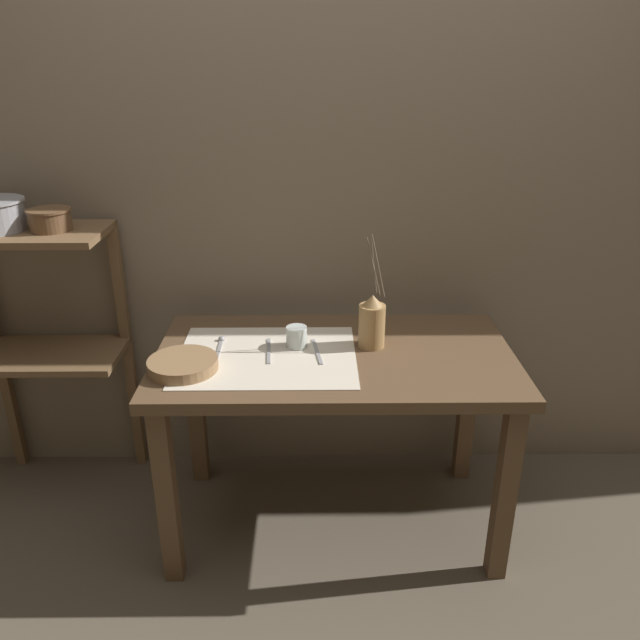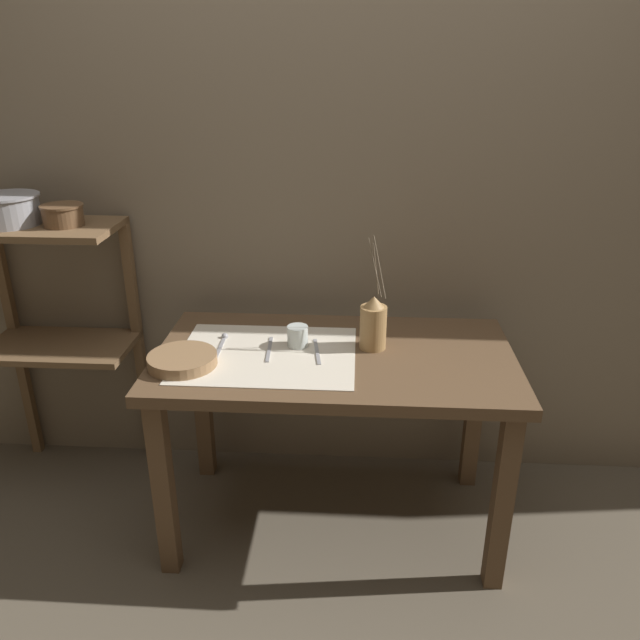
# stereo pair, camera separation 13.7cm
# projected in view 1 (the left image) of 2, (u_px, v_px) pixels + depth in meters

# --- Properties ---
(ground_plane) EXTENTS (12.00, 12.00, 0.00)m
(ground_plane) POSITION_uv_depth(u_px,v_px,m) (333.00, 519.00, 2.37)
(ground_plane) COLOR brown
(stone_wall_back) EXTENTS (7.00, 0.06, 2.40)m
(stone_wall_back) POSITION_uv_depth(u_px,v_px,m) (332.00, 180.00, 2.30)
(stone_wall_back) COLOR #7A6B56
(stone_wall_back) RESTS_ON ground_plane
(wooden_table) EXTENTS (1.20, 0.66, 0.70)m
(wooden_table) POSITION_uv_depth(u_px,v_px,m) (334.00, 379.00, 2.13)
(wooden_table) COLOR brown
(wooden_table) RESTS_ON ground_plane
(wooden_shelf_unit) EXTENTS (0.55, 0.32, 1.07)m
(wooden_shelf_unit) POSITION_uv_depth(u_px,v_px,m) (44.00, 311.00, 2.31)
(wooden_shelf_unit) COLOR brown
(wooden_shelf_unit) RESTS_ON ground_plane
(linen_cloth) EXTENTS (0.59, 0.46, 0.00)m
(linen_cloth) POSITION_uv_depth(u_px,v_px,m) (267.00, 356.00, 2.07)
(linen_cloth) COLOR beige
(linen_cloth) RESTS_ON wooden_table
(pitcher_with_flowers) EXTENTS (0.09, 0.09, 0.39)m
(pitcher_with_flowers) POSITION_uv_depth(u_px,v_px,m) (372.00, 322.00, 2.11)
(pitcher_with_flowers) COLOR #A87F4C
(pitcher_with_flowers) RESTS_ON wooden_table
(wooden_bowl) EXTENTS (0.22, 0.22, 0.04)m
(wooden_bowl) POSITION_uv_depth(u_px,v_px,m) (183.00, 365.00, 1.97)
(wooden_bowl) COLOR #8E6B47
(wooden_bowl) RESTS_ON wooden_table
(glass_tumbler_near) EXTENTS (0.07, 0.07, 0.07)m
(glass_tumbler_near) POSITION_uv_depth(u_px,v_px,m) (297.00, 337.00, 2.12)
(glass_tumbler_near) COLOR silver
(glass_tumbler_near) RESTS_ON wooden_table
(spoon_inner) EXTENTS (0.02, 0.20, 0.02)m
(spoon_inner) POSITION_uv_depth(u_px,v_px,m) (220.00, 344.00, 2.14)
(spoon_inner) COLOR #939399
(spoon_inner) RESTS_ON wooden_table
(fork_inner) EXTENTS (0.02, 0.19, 0.00)m
(fork_inner) POSITION_uv_depth(u_px,v_px,m) (269.00, 351.00, 2.09)
(fork_inner) COLOR #939399
(fork_inner) RESTS_ON wooden_table
(knife_center) EXTENTS (0.04, 0.19, 0.00)m
(knife_center) POSITION_uv_depth(u_px,v_px,m) (317.00, 352.00, 2.09)
(knife_center) COLOR #939399
(knife_center) RESTS_ON wooden_table
(metal_pot_small) EXTENTS (0.15, 0.15, 0.07)m
(metal_pot_small) POSITION_uv_depth(u_px,v_px,m) (50.00, 219.00, 2.14)
(metal_pot_small) COLOR brown
(metal_pot_small) RESTS_ON wooden_shelf_unit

